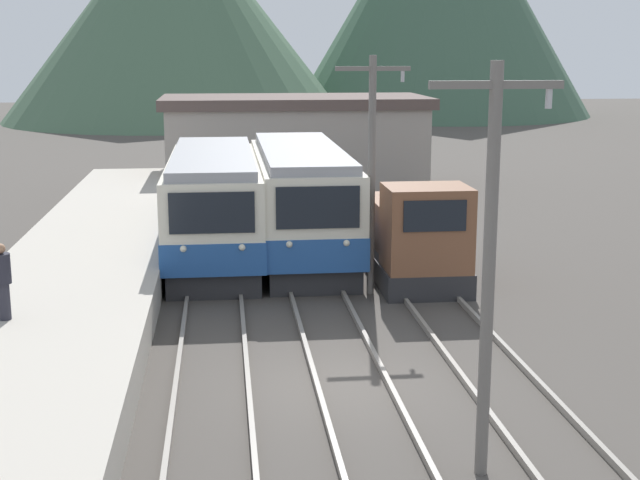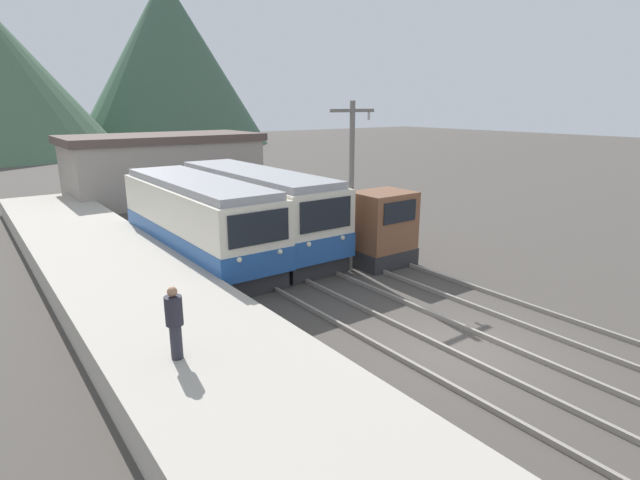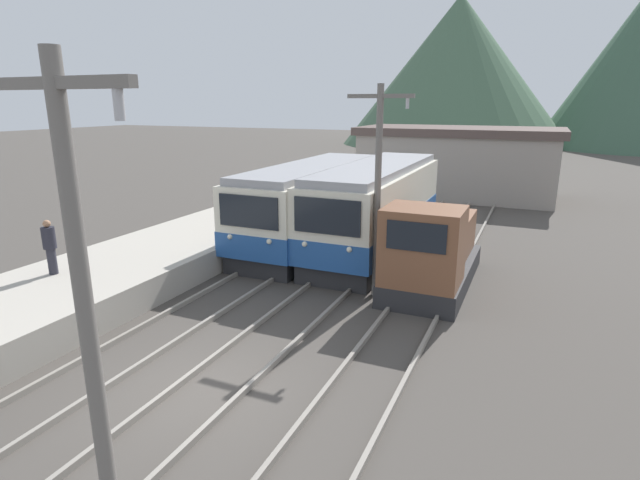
% 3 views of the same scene
% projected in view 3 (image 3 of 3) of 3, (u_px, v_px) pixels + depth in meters
% --- Properties ---
extents(ground_plane, '(200.00, 200.00, 0.00)m').
position_uv_depth(ground_plane, '(200.00, 391.00, 10.63)').
color(ground_plane, '#47423D').
extents(platform_left, '(4.50, 54.00, 0.94)m').
position_uv_depth(platform_left, '(1.00, 321.00, 12.93)').
color(platform_left, '#ADA599').
rests_on(platform_left, ground).
extents(track_left, '(1.54, 60.00, 0.14)m').
position_uv_depth(track_left, '(108.00, 363.00, 11.62)').
color(track_left, gray).
rests_on(track_left, ground).
extents(track_center, '(1.54, 60.00, 0.14)m').
position_uv_depth(track_center, '(208.00, 390.00, 10.53)').
color(track_center, gray).
rests_on(track_center, ground).
extents(track_right, '(1.54, 60.00, 0.14)m').
position_uv_depth(track_right, '(340.00, 426.00, 9.37)').
color(track_right, gray).
rests_on(track_right, ground).
extents(commuter_train_left, '(2.84, 10.24, 3.46)m').
position_uv_depth(commuter_train_left, '(312.00, 208.00, 21.26)').
color(commuter_train_left, '#28282B').
rests_on(commuter_train_left, ground).
extents(commuter_train_center, '(2.84, 10.54, 3.56)m').
position_uv_depth(commuter_train_center, '(376.00, 211.00, 20.38)').
color(commuter_train_center, '#28282B').
rests_on(commuter_train_center, ground).
extents(shunting_locomotive, '(2.40, 5.89, 3.00)m').
position_uv_depth(shunting_locomotive, '(433.00, 252.00, 16.38)').
color(shunting_locomotive, '#28282B').
rests_on(shunting_locomotive, ground).
extents(catenary_mast_near, '(2.00, 0.20, 6.47)m').
position_uv_depth(catenary_mast_near, '(88.00, 325.00, 5.53)').
color(catenary_mast_near, slate).
rests_on(catenary_mast_near, ground).
extents(catenary_mast_mid, '(2.00, 0.20, 6.47)m').
position_uv_depth(catenary_mast_mid, '(378.00, 185.00, 15.04)').
color(catenary_mast_mid, slate).
rests_on(catenary_mast_mid, ground).
extents(person_on_platform, '(0.38, 0.38, 1.67)m').
position_uv_depth(person_on_platform, '(50.00, 245.00, 14.86)').
color(person_on_platform, '#282833').
rests_on(person_on_platform, platform_left).
extents(station_building, '(12.60, 6.30, 4.42)m').
position_uv_depth(station_building, '(458.00, 162.00, 32.52)').
color(station_building, gray).
rests_on(station_building, ground).
extents(mountain_backdrop, '(57.74, 35.89, 25.62)m').
position_uv_depth(mountain_backdrop, '(562.00, 60.00, 68.33)').
color(mountain_backdrop, '#3D5B47').
rests_on(mountain_backdrop, ground).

